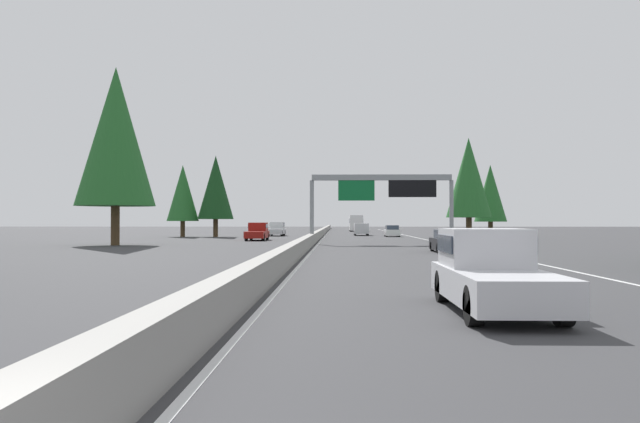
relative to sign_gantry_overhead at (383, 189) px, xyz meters
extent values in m
plane|color=#38383A|center=(6.73, 6.04, -4.88)|extent=(320.00, 320.00, 0.00)
cube|color=gray|center=(26.73, 6.34, -4.43)|extent=(180.00, 0.56, 0.90)
cube|color=silver|center=(16.73, -5.48, -4.87)|extent=(160.00, 0.16, 0.01)
cube|color=silver|center=(16.73, 5.79, -4.87)|extent=(160.00, 0.16, 0.01)
cylinder|color=gray|center=(0.04, 6.34, -2.06)|extent=(0.36, 0.36, 5.63)
cylinder|color=gray|center=(0.04, -5.98, -2.06)|extent=(0.36, 0.36, 5.63)
cube|color=gray|center=(0.04, 0.18, 1.00)|extent=(0.50, 12.32, 0.50)
cube|color=#0C602D|center=(-0.11, 2.40, -0.10)|extent=(0.12, 3.20, 1.90)
cube|color=black|center=(-0.11, -2.53, 0.00)|extent=(0.16, 4.20, 1.50)
cube|color=silver|center=(-42.05, 0.52, -4.27)|extent=(5.60, 2.00, 0.70)
cube|color=silver|center=(-41.05, 0.52, -3.47)|extent=(2.24, 1.84, 0.90)
cube|color=#2D3847|center=(-41.05, 0.52, -3.38)|extent=(2.02, 1.92, 0.41)
cylinder|color=black|center=(-40.21, 1.38, -4.48)|extent=(0.80, 0.28, 0.80)
cylinder|color=black|center=(-40.21, -0.34, -4.48)|extent=(0.80, 0.28, 0.80)
cylinder|color=black|center=(-43.90, 1.38, -4.48)|extent=(0.80, 0.28, 0.80)
cylinder|color=black|center=(-43.90, -0.34, -4.48)|extent=(0.80, 0.28, 0.80)
cube|color=black|center=(-14.77, -3.10, -4.35)|extent=(4.40, 1.80, 0.76)
cube|color=#2D3847|center=(-14.99, -3.10, -3.69)|extent=(2.46, 1.51, 0.56)
cylinder|color=black|center=(-13.36, -2.31, -4.56)|extent=(0.64, 0.22, 0.64)
cylinder|color=black|center=(-13.36, -3.89, -4.56)|extent=(0.64, 0.22, 0.64)
cylinder|color=black|center=(-16.18, -2.31, -4.56)|extent=(0.64, 0.22, 0.64)
cylinder|color=black|center=(-16.18, -3.89, -4.56)|extent=(0.64, 0.22, 0.64)
cube|color=white|center=(26.38, -2.96, -4.35)|extent=(4.40, 1.80, 0.76)
cube|color=#2D3847|center=(26.16, -2.96, -3.69)|extent=(2.46, 1.51, 0.56)
cylinder|color=black|center=(27.79, -2.17, -4.56)|extent=(0.64, 0.22, 0.64)
cylinder|color=black|center=(27.79, -3.75, -4.56)|extent=(0.64, 0.22, 0.64)
cylinder|color=black|center=(24.97, -2.17, -4.56)|extent=(0.64, 0.22, 0.64)
cylinder|color=black|center=(24.97, -3.75, -4.56)|extent=(0.64, 0.22, 0.64)
cube|color=silver|center=(32.84, 0.78, -3.91)|extent=(5.00, 1.95, 1.44)
cube|color=#2D3847|center=(30.54, 0.78, -3.66)|extent=(0.08, 1.48, 0.56)
cylinder|color=black|center=(34.54, 1.64, -4.53)|extent=(0.70, 0.24, 0.70)
cylinder|color=black|center=(34.54, -0.07, -4.53)|extent=(0.70, 0.24, 0.70)
cylinder|color=black|center=(31.14, 1.64, -4.53)|extent=(0.70, 0.24, 0.70)
cylinder|color=black|center=(31.14, -0.07, -4.53)|extent=(0.70, 0.24, 0.70)
cube|color=white|center=(69.02, 0.53, -3.23)|extent=(11.50, 2.50, 2.90)
cube|color=#2D3847|center=(69.02, 0.53, -2.87)|extent=(11.04, 2.55, 0.84)
cylinder|color=black|center=(73.05, 1.63, -4.38)|extent=(1.00, 0.30, 1.00)
cylinder|color=black|center=(73.05, -0.57, -4.38)|extent=(1.00, 0.30, 1.00)
cylinder|color=black|center=(65.00, 1.63, -4.38)|extent=(1.00, 0.30, 1.00)
cylinder|color=black|center=(65.00, -0.57, -4.38)|extent=(1.00, 0.30, 1.00)
cube|color=silver|center=(29.68, 12.34, -4.27)|extent=(5.60, 2.00, 0.70)
cube|color=silver|center=(30.69, 12.34, -3.47)|extent=(2.24, 1.84, 0.90)
cube|color=#2D3847|center=(30.69, 12.34, -3.38)|extent=(2.02, 1.92, 0.41)
cylinder|color=black|center=(31.53, 13.20, -4.48)|extent=(0.80, 0.28, 0.80)
cylinder|color=black|center=(31.53, 11.48, -4.48)|extent=(0.80, 0.28, 0.80)
cylinder|color=black|center=(27.83, 13.20, -4.48)|extent=(0.80, 0.28, 0.80)
cylinder|color=black|center=(27.83, 11.48, -4.48)|extent=(0.80, 0.28, 0.80)
cube|color=maroon|center=(9.98, 12.48, -4.27)|extent=(5.60, 2.00, 0.70)
cube|color=maroon|center=(10.98, 12.48, -3.47)|extent=(2.24, 1.84, 0.90)
cube|color=#2D3847|center=(10.98, 12.48, -3.38)|extent=(2.02, 1.92, 0.41)
cylinder|color=black|center=(11.82, 13.34, -4.48)|extent=(0.80, 0.28, 0.80)
cylinder|color=black|center=(11.82, 11.62, -4.48)|extent=(0.80, 0.28, 0.80)
cylinder|color=black|center=(8.13, 13.34, -4.48)|extent=(0.80, 0.28, 0.80)
cylinder|color=black|center=(8.13, 11.62, -4.48)|extent=(0.80, 0.28, 0.80)
cylinder|color=#4C3823|center=(12.11, -9.97, -3.67)|extent=(0.62, 0.62, 2.41)
cone|color=#236028|center=(12.11, -9.97, 1.80)|extent=(4.82, 4.82, 8.54)
cylinder|color=#4C3823|center=(21.22, -14.42, -3.91)|extent=(0.57, 0.57, 1.95)
cone|color=#236028|center=(21.22, -14.42, 0.51)|extent=(3.89, 3.89, 6.90)
cylinder|color=#4C3823|center=(-3.57, 22.67, -3.23)|extent=(0.72, 0.72, 3.30)
cone|color=#236028|center=(-3.57, 22.67, 4.26)|extent=(6.60, 6.60, 11.69)
cylinder|color=#4C3823|center=(24.02, 23.76, -3.87)|extent=(0.58, 0.58, 2.02)
cone|color=#236028|center=(24.02, 23.76, 0.71)|extent=(4.03, 4.03, 7.15)
cylinder|color=#4C3823|center=(23.72, 19.50, -3.75)|extent=(0.61, 0.61, 2.27)
cone|color=#143D19|center=(23.72, 19.50, 1.40)|extent=(4.53, 4.53, 8.03)
camera|label=1|loc=(-56.37, 4.01, -2.83)|focal=35.80mm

